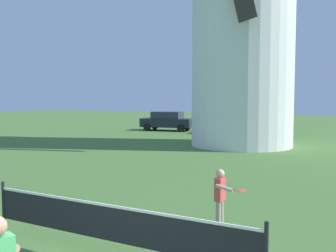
% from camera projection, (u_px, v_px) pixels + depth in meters
% --- Properties ---
extents(windmill, '(9.91, 6.34, 16.10)m').
position_uv_depth(windmill, '(243.00, 4.00, 20.61)').
color(windmill, white).
rests_on(windmill, ground_plane).
extents(tennis_net, '(5.00, 0.06, 1.10)m').
position_uv_depth(tennis_net, '(110.00, 223.00, 5.97)').
color(tennis_net, black).
rests_on(tennis_net, ground_plane).
extents(player_far, '(0.70, 0.54, 1.21)m').
position_uv_depth(player_far, '(221.00, 194.00, 7.80)').
color(player_far, '#9E937F').
rests_on(player_far, ground_plane).
extents(parked_car_black, '(4.45, 2.31, 1.56)m').
position_uv_depth(parked_car_black, '(167.00, 121.00, 30.96)').
color(parked_car_black, '#1E232D').
rests_on(parked_car_black, ground_plane).
extents(parked_car_green, '(4.31, 2.30, 1.56)m').
position_uv_depth(parked_car_green, '(233.00, 123.00, 27.96)').
color(parked_car_green, '#1E6638').
rests_on(parked_car_green, ground_plane).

